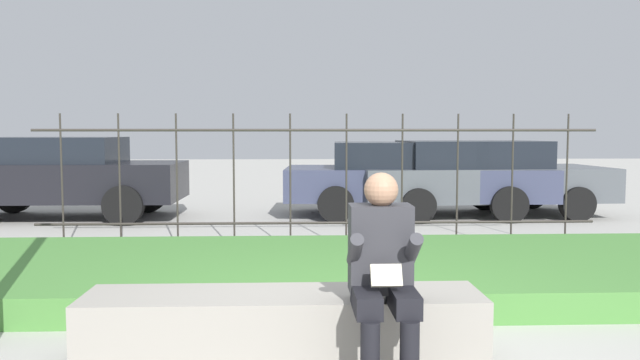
% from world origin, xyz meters
% --- Properties ---
extents(stone_bench, '(2.58, 0.58, 0.46)m').
position_xyz_m(stone_bench, '(-0.37, 0.00, 0.21)').
color(stone_bench, gray).
rests_on(stone_bench, ground_plane).
extents(person_seated_reader, '(0.42, 0.73, 1.26)m').
position_xyz_m(person_seated_reader, '(0.23, -0.32, 0.69)').
color(person_seated_reader, black).
rests_on(person_seated_reader, ground_plane).
extents(grass_berm, '(9.11, 2.77, 0.25)m').
position_xyz_m(grass_berm, '(0.00, 2.08, 0.13)').
color(grass_berm, '#4C893D').
rests_on(grass_berm, ground_plane).
extents(iron_fence, '(7.11, 0.03, 1.73)m').
position_xyz_m(iron_fence, '(-0.00, 3.88, 0.91)').
color(iron_fence, '#332D28').
rests_on(iron_fence, ground_plane).
extents(car_parked_center, '(4.73, 2.13, 1.32)m').
position_xyz_m(car_parked_center, '(1.82, 7.06, 0.71)').
color(car_parked_center, '#383D56').
rests_on(car_parked_center, ground_plane).
extents(car_parked_right, '(4.49, 2.17, 1.34)m').
position_xyz_m(car_parked_right, '(2.99, 7.06, 0.71)').
color(car_parked_right, '#4C5156').
rests_on(car_parked_right, ground_plane).
extents(car_parked_left, '(4.02, 1.88, 1.41)m').
position_xyz_m(car_parked_left, '(-4.33, 6.92, 0.76)').
color(car_parked_left, black).
rests_on(car_parked_left, ground_plane).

